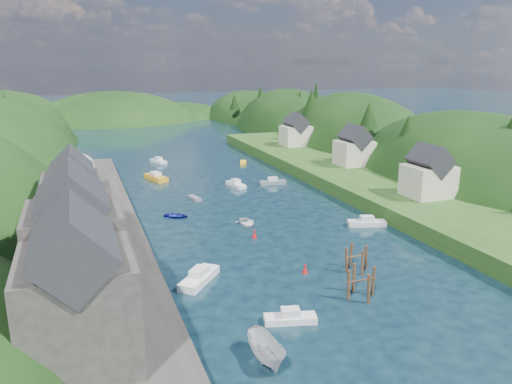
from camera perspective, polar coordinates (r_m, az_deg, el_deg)
name	(u,v)px	position (r m, az deg, el deg)	size (l,w,h in m)	color
ground	(217,185)	(97.37, -4.44, 0.80)	(600.00, 600.00, 0.00)	black
hillside_right	(351,177)	(139.12, 10.85, 1.66)	(36.00, 245.56, 48.00)	black
far_hills	(142,144)	(219.41, -12.93, 5.36)	(103.00, 68.00, 44.00)	black
hill_trees	(201,119)	(110.33, -6.36, 8.29)	(91.23, 152.09, 12.66)	black
quay_left	(96,248)	(65.06, -17.83, -6.07)	(12.00, 110.00, 2.00)	#2D2B28
terrace_left_grass	(34,253)	(65.22, -24.02, -6.38)	(12.00, 110.00, 2.50)	#234719
quayside_buildings	(76,239)	(50.20, -19.90, -5.03)	(8.00, 35.84, 12.90)	#2D2B28
boat_sheds	(74,182)	(82.12, -20.08, 1.11)	(7.00, 21.00, 7.50)	#2D2D30
terrace_right	(357,180)	(97.92, 11.41, 1.35)	(16.00, 120.00, 2.40)	#234719
right_bank_cottages	(349,148)	(105.54, 10.60, 4.92)	(9.00, 59.24, 8.41)	beige
piling_cluster_near	(361,285)	(52.52, 11.91, -10.40)	(3.43, 3.17, 3.70)	#382314
piling_cluster_far	(356,261)	(58.70, 11.40, -7.72)	(3.06, 2.87, 3.52)	#382314
channel_buoy_near	(305,269)	(57.47, 5.63, -8.75)	(0.70, 0.70, 1.10)	#B20E10
channel_buoy_far	(254,234)	(68.17, -0.19, -4.85)	(0.70, 0.70, 1.10)	#B20E10
moored_boats	(225,220)	(74.17, -3.60, -3.19)	(33.40, 90.00, 2.17)	yellow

